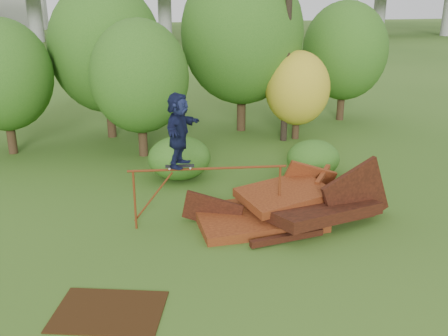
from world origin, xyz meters
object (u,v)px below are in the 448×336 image
object	(u,v)px
scrap_pile	(290,208)
flat_plate	(109,311)
skater	(179,130)
utility_pole	(288,16)

from	to	relation	value
scrap_pile	flat_plate	xyz separation A→B (m)	(-5.05, -2.88, -0.38)
skater	flat_plate	distance (m)	4.81
flat_plate	utility_pole	distance (m)	14.26
flat_plate	utility_pole	xyz separation A→B (m)	(8.12, 10.55, 5.12)
skater	utility_pole	bearing A→B (deg)	-7.58
scrap_pile	flat_plate	distance (m)	5.83
utility_pole	scrap_pile	bearing A→B (deg)	-111.78
flat_plate	scrap_pile	bearing A→B (deg)	29.68
skater	utility_pole	distance (m)	9.64
scrap_pile	flat_plate	size ratio (longest dim) A/B	2.74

